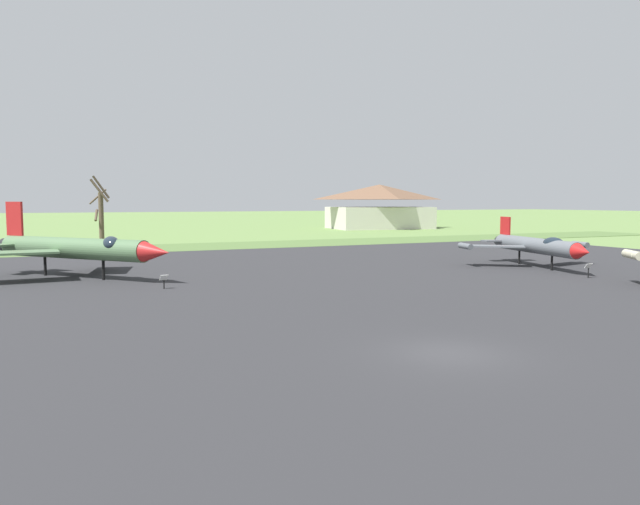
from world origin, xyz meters
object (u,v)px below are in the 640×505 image
object	(u,v)px
jet_fighter_front_right	(77,248)
info_placard_rear_center	(588,269)
jet_fighter_rear_center	(537,245)
visitor_building	(379,207)
info_placard_front_right	(164,280)

from	to	relation	value
jet_fighter_front_right	info_placard_rear_center	xyz separation A→B (m)	(32.84, -15.28, -1.52)
jet_fighter_rear_center	visitor_building	distance (m)	72.60
jet_fighter_front_right	jet_fighter_rear_center	world-z (taller)	jet_fighter_front_right
visitor_building	info_placard_front_right	bearing A→B (deg)	-129.56
jet_fighter_front_right	jet_fighter_rear_center	xyz separation A→B (m)	(34.56, -8.61, -0.33)
jet_fighter_front_right	visitor_building	distance (m)	84.43
jet_fighter_front_right	jet_fighter_rear_center	distance (m)	35.62
info_placard_front_right	info_placard_rear_center	bearing A→B (deg)	-14.64
info_placard_front_right	visitor_building	world-z (taller)	visitor_building
info_placard_front_right	jet_fighter_front_right	bearing A→B (deg)	119.83
info_placard_front_right	jet_fighter_rear_center	world-z (taller)	jet_fighter_rear_center
jet_fighter_rear_center	info_placard_rear_center	xyz separation A→B (m)	(-1.72, -6.66, -1.19)
visitor_building	info_placard_rear_center	bearing A→B (deg)	-110.02
jet_fighter_rear_center	info_placard_rear_center	distance (m)	6.98
info_placard_front_right	info_placard_rear_center	xyz separation A→B (m)	(28.33, -7.40, 0.10)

